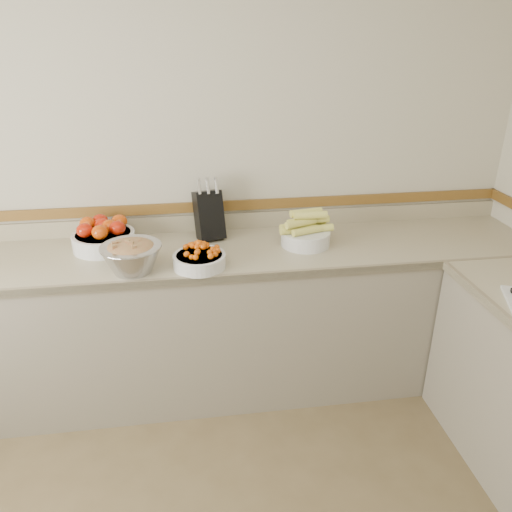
{
  "coord_description": "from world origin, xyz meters",
  "views": [
    {
      "loc": [
        0.03,
        -0.85,
        2.02
      ],
      "look_at": [
        0.35,
        1.35,
        1.0
      ],
      "focal_mm": 35.0,
      "sensor_mm": 36.0,
      "label": 1
    }
  ],
  "objects": [
    {
      "name": "back_wall",
      "position": [
        0.0,
        2.0,
        1.3
      ],
      "size": [
        4.0,
        0.0,
        4.0
      ],
      "primitive_type": "plane",
      "rotation": [
        1.57,
        0.0,
        0.0
      ],
      "color": "#B9B299",
      "rests_on": "ground_plane"
    },
    {
      "name": "counter_back",
      "position": [
        0.0,
        1.68,
        0.45
      ],
      "size": [
        4.0,
        0.65,
        1.08
      ],
      "color": "tan",
      "rests_on": "ground_plane"
    },
    {
      "name": "knife_block",
      "position": [
        0.15,
        1.87,
        1.05
      ],
      "size": [
        0.19,
        0.21,
        0.36
      ],
      "color": "black",
      "rests_on": "counter_back"
    },
    {
      "name": "tomato_bowl",
      "position": [
        -0.44,
        1.8,
        0.97
      ],
      "size": [
        0.34,
        0.34,
        0.17
      ],
      "color": "silver",
      "rests_on": "counter_back"
    },
    {
      "name": "cherry_tomato_bowl",
      "position": [
        0.08,
        1.48,
        0.95
      ],
      "size": [
        0.27,
        0.27,
        0.14
      ],
      "color": "silver",
      "rests_on": "counter_back"
    },
    {
      "name": "corn_bowl",
      "position": [
        0.68,
        1.68,
        0.97
      ],
      "size": [
        0.31,
        0.28,
        0.2
      ],
      "color": "silver",
      "rests_on": "counter_back"
    },
    {
      "name": "rhubarb_bowl",
      "position": [
        -0.26,
        1.47,
        0.99
      ],
      "size": [
        0.31,
        0.31,
        0.18
      ],
      "color": "#B2B2BA",
      "rests_on": "counter_back"
    }
  ]
}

